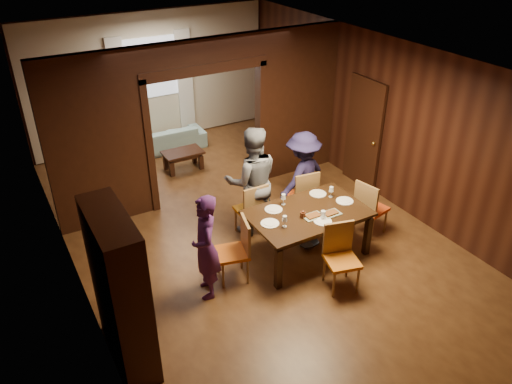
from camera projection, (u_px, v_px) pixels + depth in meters
floor at (251, 234)px, 8.32m from camera, size 9.00×9.00×0.00m
ceiling at (250, 61)px, 6.87m from camera, size 5.50×9.00×0.02m
room_walls at (200, 113)px, 8.99m from camera, size 5.52×9.01×2.90m
person_purple at (206, 247)px, 6.69m from camera, size 0.51×0.65×1.55m
person_grey at (252, 181)px, 7.99m from camera, size 1.07×0.95×1.85m
person_navy at (302, 177)px, 8.39m from camera, size 1.16×0.87×1.59m
sofa at (165, 139)px, 11.07m from camera, size 1.78×0.73×0.51m
serving_bowl at (310, 203)px, 7.65m from camera, size 0.34×0.34×0.08m
dining_table at (307, 233)px, 7.69m from camera, size 1.78×1.11×0.76m
coffee_table at (183, 160)px, 10.27m from camera, size 0.80×0.50×0.40m
chair_left at (232, 251)px, 7.11m from camera, size 0.54×0.54×0.97m
chair_right at (372, 207)px, 8.15m from camera, size 0.52×0.52×0.97m
chair_far_l at (250, 208)px, 8.11m from camera, size 0.45×0.45×0.97m
chair_far_r at (301, 194)px, 8.50m from camera, size 0.50×0.50×0.97m
chair_near at (342, 259)px, 6.94m from camera, size 0.54×0.54×0.97m
hutch at (120, 291)px, 5.60m from camera, size 0.40×1.20×2.00m
door_right at (364, 134)px, 9.33m from camera, size 0.06×0.90×2.10m
window_far at (151, 68)px, 10.81m from camera, size 1.20×0.03×1.30m
curtain_left at (120, 94)px, 10.68m from camera, size 0.35×0.06×2.40m
curtain_right at (185, 83)px, 11.33m from camera, size 0.35×0.06×2.40m
plate_left at (270, 223)px, 7.22m from camera, size 0.27×0.27×0.01m
plate_far_l at (274, 209)px, 7.55m from camera, size 0.27×0.27×0.01m
plate_far_r at (318, 194)px, 7.96m from camera, size 0.27×0.27×0.01m
plate_right at (345, 201)px, 7.76m from camera, size 0.27×0.27×0.01m
plate_near at (323, 221)px, 7.27m from camera, size 0.27×0.27×0.01m
platter_a at (313, 216)px, 7.37m from camera, size 0.30×0.20×0.04m
platter_b at (331, 213)px, 7.43m from camera, size 0.30×0.20×0.04m
wineglass_left at (285, 221)px, 7.11m from camera, size 0.08×0.08×0.18m
wineglass_far at (283, 199)px, 7.64m from camera, size 0.08×0.08×0.18m
wineglass_right at (331, 192)px, 7.84m from camera, size 0.08×0.08×0.18m
tumbler at (323, 215)px, 7.29m from camera, size 0.07×0.07×0.14m
condiment_jar at (303, 214)px, 7.34m from camera, size 0.08×0.08×0.11m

